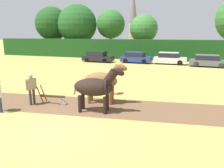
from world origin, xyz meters
The scene contains 17 objects.
ground_plane centered at (0.00, 0.00, 0.00)m, with size 240.00×240.00×0.00m, color tan.
plowed_furrow_strip centered at (-3.39, 2.49, 0.00)m, with size 27.06×3.18×0.01m, color brown.
hedgerow centered at (0.00, 26.71, 1.55)m, with size 56.57×1.81×3.09m, color #194719.
tree_far_left centered at (-20.47, 30.71, 5.86)m, with size 6.52×6.52×9.13m.
tree_left centered at (-14.80, 30.58, 5.69)m, with size 7.27×7.27×9.34m.
tree_center_left centered at (-8.42, 31.30, 5.63)m, with size 5.15×5.15×8.22m.
tree_center centered at (-2.09, 30.04, 4.79)m, with size 4.70×4.70×7.16m.
church_spire centered at (-11.06, 59.30, 8.77)m, with size 2.58×2.58×16.75m.
draft_horse_lead_left centered at (0.86, 2.31, 1.30)m, with size 2.74×1.22×2.38m.
draft_horse_lead_right centered at (0.65, 3.80, 1.33)m, with size 2.64×1.25×2.38m.
plow centered at (-1.84, 2.70, 0.32)m, with size 1.71×0.55×1.13m.
farmer_at_plow centered at (-3.00, 2.22, 1.03)m, with size 0.32×0.68×1.75m.
farmer_beside_team centered at (0.62, 5.73, 0.91)m, with size 0.29×0.64×1.59m.
parked_car_far_left centered at (-6.98, 21.37, 0.73)m, with size 4.41×1.84×1.52m.
parked_car_left centered at (-1.56, 22.11, 0.73)m, with size 4.21×1.95×1.52m.
parked_car_center_left centered at (2.96, 22.26, 0.75)m, with size 4.19×1.75×1.56m.
parked_car_center centered at (7.60, 21.35, 0.70)m, with size 4.51×2.13×1.45m.
Camera 1 is at (5.08, -7.51, 3.90)m, focal length 35.00 mm.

